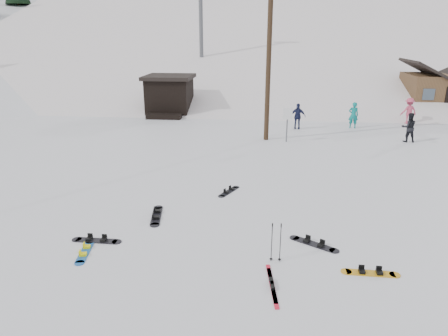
# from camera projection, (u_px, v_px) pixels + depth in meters

# --- Properties ---
(ground) EXTENTS (200.00, 200.00, 0.00)m
(ground) POSITION_uv_depth(u_px,v_px,m) (179.00, 291.00, 9.16)
(ground) COLOR white
(ground) RESTS_ON ground
(ski_slope) EXTENTS (60.00, 85.24, 65.97)m
(ski_slope) POSITION_uv_depth(u_px,v_px,m) (251.00, 147.00, 64.85)
(ski_slope) COLOR white
(ski_slope) RESTS_ON ground
(ridge_left) EXTENTS (47.54, 95.03, 58.38)m
(ridge_left) POSITION_uv_depth(u_px,v_px,m) (15.00, 147.00, 61.28)
(ridge_left) COLOR white
(ridge_left) RESTS_ON ground
(treeline_crest) EXTENTS (50.00, 6.00, 10.00)m
(treeline_crest) POSITION_uv_depth(u_px,v_px,m) (257.00, 59.00, 90.20)
(treeline_crest) COLOR black
(treeline_crest) RESTS_ON ski_slope
(utility_pole) EXTENTS (2.00, 0.26, 9.00)m
(utility_pole) POSITION_uv_depth(u_px,v_px,m) (269.00, 52.00, 20.66)
(utility_pole) COLOR #3A2819
(utility_pole) RESTS_ON ground
(trail_sign) EXTENTS (0.50, 0.09, 1.85)m
(trail_sign) POSITION_uv_depth(u_px,v_px,m) (287.00, 119.00, 21.26)
(trail_sign) COLOR #595B60
(trail_sign) RESTS_ON ground
(lift_hut) EXTENTS (3.40, 4.10, 2.75)m
(lift_hut) POSITION_uv_depth(u_px,v_px,m) (170.00, 95.00, 28.92)
(lift_hut) COLOR black
(lift_hut) RESTS_ON ground
(lift_tower_near) EXTENTS (2.20, 0.36, 8.00)m
(lift_tower_near) POSITION_uv_depth(u_px,v_px,m) (201.00, 6.00, 35.27)
(lift_tower_near) COLOR #595B60
(lift_tower_near) RESTS_ON ski_slope
(cabin) EXTENTS (5.39, 4.40, 3.77)m
(cabin) POSITION_uv_depth(u_px,v_px,m) (440.00, 91.00, 29.90)
(cabin) COLOR brown
(cabin) RESTS_ON ground
(hero_snowboard) EXTENTS (0.43, 1.34, 0.09)m
(hero_snowboard) POSITION_uv_depth(u_px,v_px,m) (85.00, 251.00, 10.77)
(hero_snowboard) COLOR blue
(hero_snowboard) RESTS_ON ground
(hero_skis) EXTENTS (0.29, 1.72, 0.09)m
(hero_skis) POSITION_uv_depth(u_px,v_px,m) (272.00, 285.00, 9.35)
(hero_skis) COLOR red
(hero_skis) RESTS_ON ground
(ski_poles) EXTENTS (0.30, 0.08, 1.08)m
(ski_poles) POSITION_uv_depth(u_px,v_px,m) (276.00, 242.00, 10.20)
(ski_poles) COLOR black
(ski_poles) RESTS_ON ground
(board_scatter_a) EXTENTS (1.46, 0.30, 0.10)m
(board_scatter_a) POSITION_uv_depth(u_px,v_px,m) (97.00, 240.00, 11.35)
(board_scatter_a) COLOR black
(board_scatter_a) RESTS_ON ground
(board_scatter_b) EXTENTS (0.52, 1.59, 0.11)m
(board_scatter_b) POSITION_uv_depth(u_px,v_px,m) (157.00, 215.00, 12.89)
(board_scatter_b) COLOR black
(board_scatter_b) RESTS_ON ground
(board_scatter_d) EXTENTS (1.30, 0.90, 0.10)m
(board_scatter_d) POSITION_uv_depth(u_px,v_px,m) (314.00, 244.00, 11.17)
(board_scatter_d) COLOR black
(board_scatter_d) RESTS_ON ground
(board_scatter_e) EXTENTS (1.43, 0.29, 0.10)m
(board_scatter_e) POSITION_uv_depth(u_px,v_px,m) (370.00, 273.00, 9.82)
(board_scatter_e) COLOR gold
(board_scatter_e) RESTS_ON ground
(board_scatter_f) EXTENTS (0.72, 1.20, 0.09)m
(board_scatter_f) POSITION_uv_depth(u_px,v_px,m) (229.00, 191.00, 14.87)
(board_scatter_f) COLOR black
(board_scatter_f) RESTS_ON ground
(skier_teal) EXTENTS (0.63, 0.45, 1.61)m
(skier_teal) POSITION_uv_depth(u_px,v_px,m) (353.00, 115.00, 24.59)
(skier_teal) COLOR #0C7B79
(skier_teal) RESTS_ON ground
(skier_dark) EXTENTS (0.78, 0.61, 1.58)m
(skier_dark) POSITION_uv_depth(u_px,v_px,m) (409.00, 127.00, 21.47)
(skier_dark) COLOR black
(skier_dark) RESTS_ON ground
(skier_pink) EXTENTS (1.19, 0.87, 1.66)m
(skier_pink) POSITION_uv_depth(u_px,v_px,m) (409.00, 111.00, 25.86)
(skier_pink) COLOR #CB4767
(skier_pink) RESTS_ON ground
(skier_navy) EXTENTS (0.96, 0.47, 1.58)m
(skier_navy) POSITION_uv_depth(u_px,v_px,m) (298.00, 116.00, 24.32)
(skier_navy) COLOR #1A1F43
(skier_navy) RESTS_ON ground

